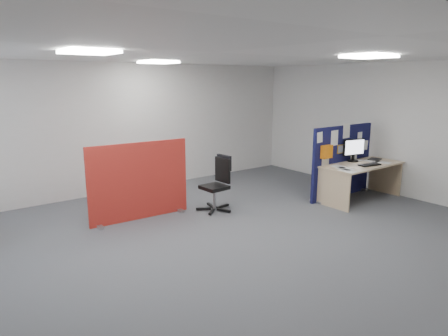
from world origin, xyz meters
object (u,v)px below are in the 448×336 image
main_desk (359,172)px  red_divider (139,182)px  navy_divider (341,161)px  monitor_main (354,149)px  office_chair (219,180)px

main_desk → red_divider: size_ratio=1.00×
navy_divider → monitor_main: size_ratio=3.41×
navy_divider → monitor_main: bearing=-32.8°
monitor_main → office_chair: (-2.69, 0.95, -0.42)m
monitor_main → red_divider: (-4.05, 1.36, -0.33)m
navy_divider → red_divider: size_ratio=1.00×
main_desk → office_chair: (-2.61, 1.18, 0.00)m
office_chair → monitor_main: bearing=-23.1°
navy_divider → red_divider: navy_divider is taller
main_desk → red_divider: 4.28m
monitor_main → office_chair: bearing=172.1°
navy_divider → main_desk: (0.12, -0.35, -0.18)m
office_chair → main_desk: bearing=-27.8°
monitor_main → main_desk: bearing=-97.6°
main_desk → monitor_main: monitor_main is taller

